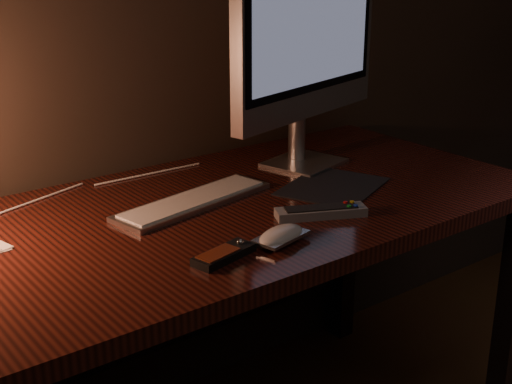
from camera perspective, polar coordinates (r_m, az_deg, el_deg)
desk at (r=1.75m, az=-4.57°, el=-4.60°), size 1.60×0.75×0.75m
monitor at (r=1.89m, az=4.25°, el=12.89°), size 0.58×0.21×0.62m
keyboard at (r=1.67m, az=-5.02°, el=-0.70°), size 0.43×0.19×0.02m
mousepad at (r=1.79m, az=6.15°, el=0.45°), size 0.32×0.29×0.00m
mouse at (r=1.45m, az=2.01°, el=-3.65°), size 0.13×0.09×0.02m
media_remote at (r=1.38m, az=-2.59°, el=-4.99°), size 0.14×0.08×0.03m
tv_remote at (r=1.59m, az=5.22°, el=-1.58°), size 0.21×0.13×0.03m
cable at (r=1.80m, az=-12.77°, el=0.26°), size 0.63×0.08×0.01m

